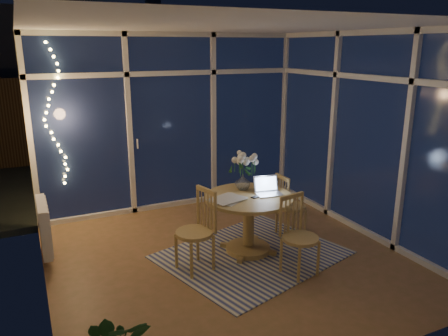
{
  "coord_description": "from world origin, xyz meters",
  "views": [
    {
      "loc": [
        -2.03,
        -4.2,
        2.4
      ],
      "look_at": [
        0.05,
        0.25,
        1.03
      ],
      "focal_mm": 35.0,
      "sensor_mm": 36.0,
      "label": 1
    }
  ],
  "objects_px": {
    "chair_right": "(291,205)",
    "flower_vase": "(243,181)",
    "dining_table": "(248,224)",
    "chair_front": "(301,236)",
    "laptop": "(269,186)",
    "chair_left": "(194,231)"
  },
  "relations": [
    {
      "from": "chair_left",
      "to": "chair_right",
      "type": "distance_m",
      "value": 1.51
    },
    {
      "from": "dining_table",
      "to": "flower_vase",
      "type": "xyz_separation_m",
      "value": [
        0.04,
        0.24,
        0.46
      ]
    },
    {
      "from": "dining_table",
      "to": "chair_front",
      "type": "height_order",
      "value": "chair_front"
    },
    {
      "from": "flower_vase",
      "to": "chair_front",
      "type": "bearing_deg",
      "value": -77.76
    },
    {
      "from": "dining_table",
      "to": "chair_front",
      "type": "bearing_deg",
      "value": -70.79
    },
    {
      "from": "chair_left",
      "to": "chair_front",
      "type": "xyz_separation_m",
      "value": [
        0.99,
        -0.57,
        -0.02
      ]
    },
    {
      "from": "chair_right",
      "to": "flower_vase",
      "type": "height_order",
      "value": "flower_vase"
    },
    {
      "from": "dining_table",
      "to": "flower_vase",
      "type": "relative_size",
      "value": 4.98
    },
    {
      "from": "chair_left",
      "to": "chair_right",
      "type": "xyz_separation_m",
      "value": [
        1.47,
        0.33,
        -0.04
      ]
    },
    {
      "from": "dining_table",
      "to": "chair_left",
      "type": "bearing_deg",
      "value": -169.3
    },
    {
      "from": "chair_left",
      "to": "chair_front",
      "type": "bearing_deg",
      "value": 46.0
    },
    {
      "from": "chair_front",
      "to": "flower_vase",
      "type": "bearing_deg",
      "value": 93.39
    },
    {
      "from": "chair_right",
      "to": "laptop",
      "type": "relative_size",
      "value": 2.81
    },
    {
      "from": "dining_table",
      "to": "laptop",
      "type": "distance_m",
      "value": 0.53
    },
    {
      "from": "flower_vase",
      "to": "laptop",
      "type": "bearing_deg",
      "value": -56.39
    },
    {
      "from": "chair_left",
      "to": "flower_vase",
      "type": "height_order",
      "value": "chair_left"
    },
    {
      "from": "dining_table",
      "to": "flower_vase",
      "type": "distance_m",
      "value": 0.52
    },
    {
      "from": "chair_right",
      "to": "laptop",
      "type": "xyz_separation_m",
      "value": [
        -0.49,
        -0.24,
        0.4
      ]
    },
    {
      "from": "dining_table",
      "to": "laptop",
      "type": "height_order",
      "value": "laptop"
    },
    {
      "from": "chair_left",
      "to": "laptop",
      "type": "bearing_deg",
      "value": 80.82
    },
    {
      "from": "chair_right",
      "to": "chair_front",
      "type": "xyz_separation_m",
      "value": [
        -0.48,
        -0.9,
        0.02
      ]
    },
    {
      "from": "chair_left",
      "to": "chair_right",
      "type": "bearing_deg",
      "value": 88.52
    }
  ]
}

